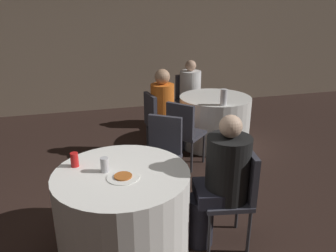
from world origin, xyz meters
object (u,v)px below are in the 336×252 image
Objects in this scene: table_near at (124,211)px; chair_far_north at (188,95)px; person_black_shirt at (220,180)px; soda_can_red at (75,160)px; bottle_far at (224,97)px; table_far at (214,120)px; chair_far_southwest at (183,129)px; person_orange_shirt at (167,112)px; chair_near_northeast at (162,149)px; person_white_shirt at (192,94)px; chair_far_west at (156,118)px; soda_can_silver at (105,165)px; pizza_plate_near at (123,177)px; chair_near_east at (237,189)px.

table_near is 3.29m from chair_far_north.
person_black_shirt is at bearing 69.51° from chair_far_north.
bottle_far is at bearing 34.30° from soda_can_red.
chair_far_southwest is (-0.70, -0.63, 0.17)m from table_far.
person_orange_shirt reaches higher than chair_far_southwest.
bottle_far is at bearing -14.94° from person_black_shirt.
chair_far_north is 7.26× the size of soda_can_red.
table_far is 1.62m from chair_near_northeast.
soda_can_red is at bearing -92.00° from chair_far_southwest.
chair_far_southwest reaches higher than table_near.
soda_can_red is (-1.24, -1.64, 0.19)m from person_orange_shirt.
person_white_shirt reaches higher than table_near.
chair_far_west is at bearing 45.81° from chair_far_north.
chair_far_west and chair_far_southwest have the same top height.
chair_far_north is at bearing 59.60° from soda_can_silver.
soda_can_red is 2.37m from bottle_far.
chair_far_southwest is 7.26× the size of soda_can_red.
person_black_shirt is at bearing -11.74° from soda_can_silver.
bottle_far is (0.71, -0.30, 0.24)m from person_orange_shirt.
table_near is at bearing -22.42° from soda_can_silver.
chair_far_north is at bearing 117.31° from chair_far_southwest.
chair_far_north is at bearing 139.31° from person_orange_shirt.
bottle_far is (0.63, 0.21, 0.31)m from chair_far_southwest.
chair_near_east is at bearing -4.97° from pizza_plate_near.
person_orange_shirt reaches higher than person_white_shirt.
soda_can_red is 0.28m from soda_can_silver.
chair_far_west is at bearing 162.04° from bottle_far.
table_near is 1.27× the size of chair_far_north.
table_near is 4.33× the size of pizza_plate_near.
chair_near_northeast is 2.32m from chair_far_north.
person_orange_shirt is at bearing 64.46° from table_near.
bottle_far is (0.87, -0.28, 0.31)m from chair_far_west.
chair_far_north reaches higher than soda_can_silver.
table_far is 2.66m from pizza_plate_near.
chair_far_southwest is 4.01× the size of bottle_far.
chair_far_southwest reaches higher than soda_can_red.
chair_far_southwest is 1.75m from soda_can_red.
person_white_shirt reaches higher than bottle_far.
table_near is 0.97× the size of person_white_shirt.
bottle_far is (1.59, 1.55, 0.48)m from table_near.
chair_far_west is at bearing 69.24° from pizza_plate_near.
chair_near_east is 1.00× the size of chair_far_north.
soda_can_red is at bearing 83.09° from person_black_shirt.
table_far is 0.82m from person_white_shirt.
pizza_plate_near reaches higher than table_near.
soda_can_silver is (-0.13, 0.14, 0.05)m from pizza_plate_near.
person_orange_shirt is (-0.66, -1.05, 0.08)m from chair_far_north.
table_far is 8.71× the size of soda_can_silver.
pizza_plate_near is at bearing -134.31° from bottle_far.
soda_can_silver is at bearing 52.70° from chair_far_north.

